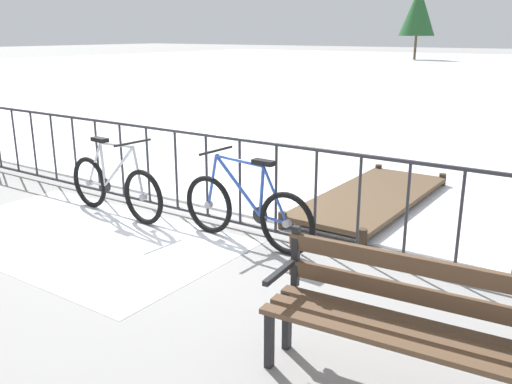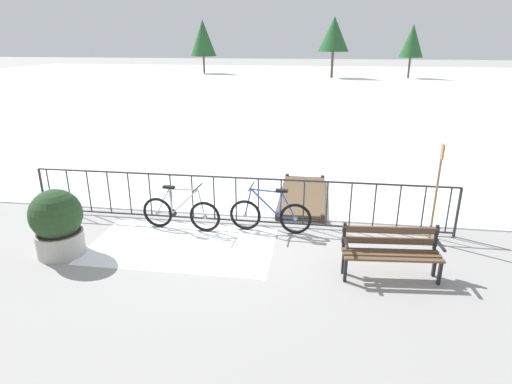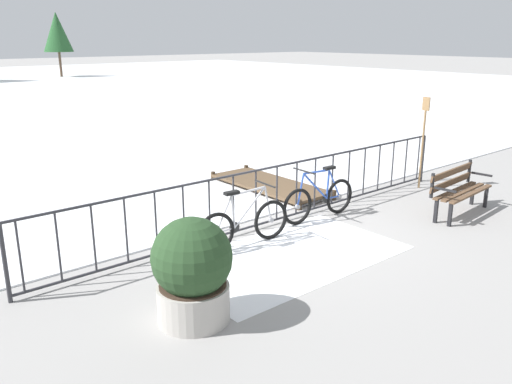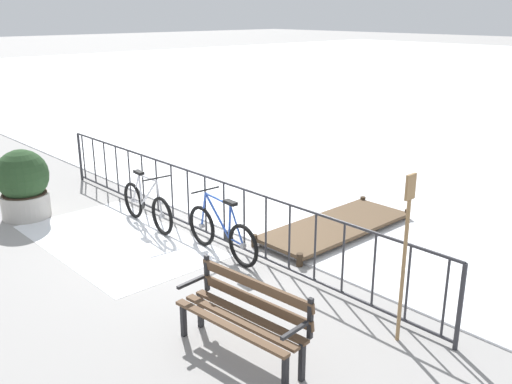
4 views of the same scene
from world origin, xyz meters
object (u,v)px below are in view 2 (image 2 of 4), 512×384
at_px(park_bench, 391,248).
at_px(planter_with_shrub, 57,223).
at_px(bicycle_second, 181,213).
at_px(oar_upright, 437,187).
at_px(bicycle_near_railing, 270,215).

xyz_separation_m(park_bench, planter_with_shrub, (-5.93, -0.07, 0.12)).
distance_m(bicycle_second, park_bench, 4.26).
xyz_separation_m(bicycle_second, planter_with_shrub, (-1.88, -1.39, 0.26)).
bearing_deg(oar_upright, park_bench, -124.30).
distance_m(planter_with_shrub, oar_upright, 7.11).
bearing_deg(park_bench, bicycle_second, 162.02).
xyz_separation_m(bicycle_second, oar_upright, (5.05, 0.14, 0.77)).
relative_size(bicycle_near_railing, park_bench, 1.05).
bearing_deg(planter_with_shrub, oar_upright, 12.43).
bearing_deg(oar_upright, bicycle_second, -178.43).
relative_size(bicycle_second, park_bench, 1.05).
xyz_separation_m(bicycle_near_railing, park_bench, (2.19, -1.47, 0.14)).
bearing_deg(bicycle_second, bicycle_near_railing, 4.58).
bearing_deg(bicycle_second, oar_upright, 1.57).
height_order(planter_with_shrub, oar_upright, oar_upright).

